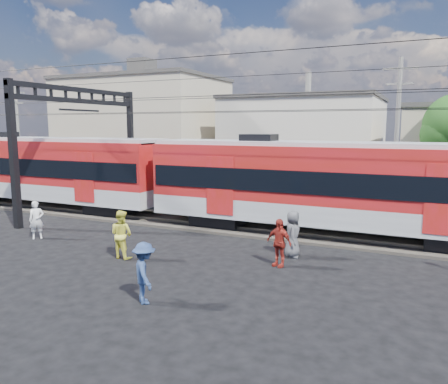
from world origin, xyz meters
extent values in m
plane|color=black|center=(0.00, 0.00, 0.00)|extent=(120.00, 120.00, 0.00)
cube|color=#2D2823|center=(0.00, 8.00, 0.06)|extent=(70.00, 3.40, 0.12)
cube|color=#59544C|center=(0.00, 7.25, 0.18)|extent=(70.00, 0.12, 0.12)
cube|color=#59544C|center=(0.00, 8.75, 0.18)|extent=(70.00, 0.12, 0.12)
cube|color=black|center=(-7.95, 8.00, 0.35)|extent=(2.40, 2.20, 0.70)
cube|color=#93959A|center=(-13.07, 8.00, 1.15)|extent=(16.00, 3.00, 0.90)
cube|color=#9A1B0E|center=(-13.07, 8.00, 2.80)|extent=(16.00, 3.00, 2.40)
cube|color=black|center=(-13.07, 8.00, 2.55)|extent=(15.68, 3.08, 0.95)
cube|color=#93959A|center=(-13.07, 8.00, 4.05)|extent=(16.00, 2.60, 0.25)
cube|color=black|center=(-1.39, 8.00, 0.35)|extent=(2.40, 2.20, 0.70)
cube|color=#93959A|center=(3.73, 8.00, 1.15)|extent=(16.00, 3.00, 0.90)
cube|color=#9A1B0E|center=(3.73, 8.00, 2.80)|extent=(16.00, 3.00, 2.40)
cube|color=black|center=(3.73, 8.00, 2.55)|extent=(15.68, 3.08, 0.95)
cube|color=#93959A|center=(3.73, 8.00, 4.05)|extent=(16.00, 2.60, 0.25)
cube|color=black|center=(-10.00, 3.50, 3.50)|extent=(0.30, 0.30, 7.00)
cube|color=black|center=(-10.00, 12.50, 3.50)|extent=(0.30, 0.30, 7.00)
cube|color=black|center=(-10.00, 8.00, 6.80)|extent=(0.25, 9.30, 0.25)
cube|color=black|center=(-10.00, 8.00, 6.20)|extent=(0.25, 9.30, 0.25)
cylinder|color=black|center=(0.00, 7.30, 5.50)|extent=(70.00, 0.03, 0.03)
cylinder|color=black|center=(0.00, 8.70, 5.50)|extent=(70.00, 0.03, 0.03)
cylinder|color=black|center=(0.00, 7.30, 6.20)|extent=(70.00, 0.03, 0.03)
cylinder|color=black|center=(0.00, 8.70, 6.20)|extent=(70.00, 0.03, 0.03)
cylinder|color=black|center=(0.00, 4.50, 7.50)|extent=(70.00, 0.03, 0.03)
cylinder|color=black|center=(0.00, 11.50, 7.50)|extent=(70.00, 0.03, 0.03)
cube|color=tan|center=(-17.00, 24.00, 4.50)|extent=(14.00, 10.00, 9.00)
cube|color=#3F3D3A|center=(-17.00, 24.00, 9.15)|extent=(14.28, 10.20, 0.30)
cube|color=beige|center=(-2.00, 27.00, 3.50)|extent=(12.00, 12.00, 7.00)
cube|color=#3F3D3A|center=(-2.00, 27.00, 7.15)|extent=(12.24, 12.24, 0.30)
cylinder|color=slate|center=(6.00, 15.00, 4.25)|extent=(0.24, 0.24, 8.50)
cube|color=slate|center=(6.00, 15.00, 7.90)|extent=(1.80, 0.12, 0.12)
cube|color=slate|center=(6.00, 15.00, 7.10)|extent=(1.40, 0.12, 0.12)
cylinder|color=slate|center=(-22.00, 14.00, 4.00)|extent=(0.24, 0.24, 8.00)
cube|color=slate|center=(-22.00, 14.00, 7.40)|extent=(1.80, 0.12, 0.12)
cube|color=slate|center=(-22.00, 14.00, 6.60)|extent=(1.40, 0.12, 0.12)
imported|color=silver|center=(-7.63, 2.47, 0.82)|extent=(0.69, 0.71, 1.65)
imported|color=#E0DB46|center=(-2.50, 1.72, 0.90)|extent=(0.92, 0.75, 1.80)
imported|color=navy|center=(0.68, -1.38, 0.86)|extent=(1.24, 1.23, 1.72)
imported|color=maroon|center=(3.07, 3.20, 0.85)|extent=(1.07, 0.69, 1.69)
imported|color=#45464A|center=(3.20, 4.48, 0.87)|extent=(0.75, 0.96, 1.74)
camera|label=1|loc=(7.47, -10.91, 4.85)|focal=35.00mm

